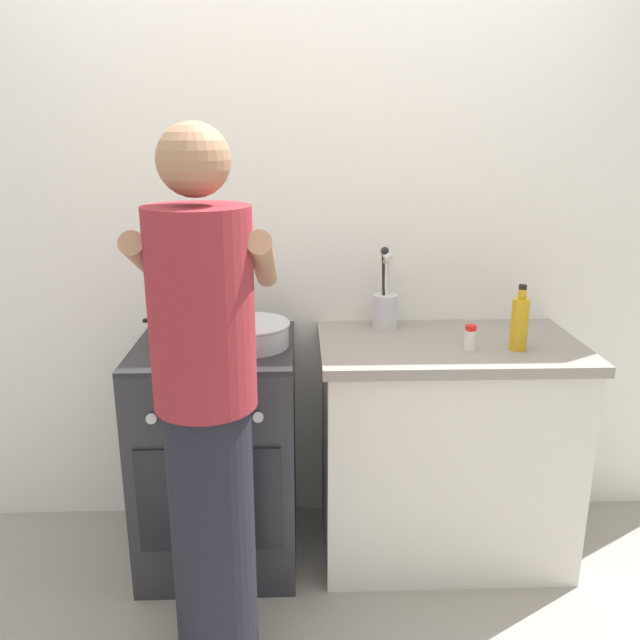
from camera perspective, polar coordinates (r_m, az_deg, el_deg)
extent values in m
plane|color=gray|center=(2.74, -1.03, -21.24)|extent=(6.00, 6.00, 0.00)
cube|color=silver|center=(2.72, 2.92, 7.34)|extent=(3.20, 0.10, 2.50)
cube|color=silver|center=(2.70, 10.87, -11.42)|extent=(0.96, 0.56, 0.86)
cube|color=gray|center=(2.52, 11.40, -2.32)|extent=(1.00, 0.60, 0.04)
cube|color=#2D2D33|center=(2.65, -8.88, -11.60)|extent=(0.60, 0.60, 0.88)
cube|color=#232326|center=(2.48, -9.32, -2.34)|extent=(0.60, 0.60, 0.02)
cube|color=black|center=(2.40, -9.73, -15.42)|extent=(0.51, 0.01, 0.40)
cylinder|color=silver|center=(2.28, -14.67, -8.43)|extent=(0.04, 0.01, 0.04)
cylinder|color=silver|center=(2.24, -10.14, -8.52)|extent=(0.04, 0.01, 0.04)
cylinder|color=silver|center=(2.22, -5.49, -8.54)|extent=(0.04, 0.01, 0.04)
cylinder|color=#38383D|center=(2.48, -12.60, -1.02)|extent=(0.17, 0.17, 0.10)
cube|color=black|center=(2.49, -14.93, -0.04)|extent=(0.04, 0.02, 0.01)
cube|color=black|center=(2.45, -10.36, 0.00)|extent=(0.04, 0.02, 0.01)
cylinder|color=#B7B7BC|center=(2.42, -6.17, -1.28)|extent=(0.29, 0.29, 0.09)
torus|color=#B7B7BC|center=(2.41, -6.20, -0.33)|extent=(0.30, 0.30, 0.01)
cylinder|color=silver|center=(2.63, 5.76, 0.75)|extent=(0.10, 0.10, 0.14)
cylinder|color=silver|center=(2.61, 6.00, 2.49)|extent=(0.01, 0.06, 0.27)
sphere|color=silver|center=(2.58, 6.10, 5.65)|extent=(0.03, 0.03, 0.03)
cylinder|color=silver|center=(2.63, 5.53, 2.68)|extent=(0.04, 0.03, 0.29)
sphere|color=silver|center=(2.59, 5.63, 6.05)|extent=(0.03, 0.03, 0.03)
cylinder|color=white|center=(2.61, 5.84, 2.48)|extent=(0.01, 0.03, 0.27)
sphere|color=white|center=(2.58, 5.93, 5.67)|extent=(0.03, 0.03, 0.03)
cylinder|color=black|center=(2.61, 5.65, 2.64)|extent=(0.02, 0.05, 0.30)
sphere|color=black|center=(2.58, 5.74, 6.10)|extent=(0.03, 0.03, 0.03)
cylinder|color=#9E7547|center=(2.62, 5.84, 2.30)|extent=(0.02, 0.03, 0.24)
sphere|color=#9E7547|center=(2.59, 5.92, 5.16)|extent=(0.03, 0.03, 0.03)
cylinder|color=silver|center=(2.43, 13.11, -1.74)|extent=(0.04, 0.04, 0.08)
cylinder|color=red|center=(2.41, 13.19, -0.69)|extent=(0.04, 0.04, 0.02)
cylinder|color=gold|center=(2.46, 17.20, -0.38)|extent=(0.06, 0.06, 0.19)
cylinder|color=gold|center=(2.43, 17.43, 2.20)|extent=(0.03, 0.03, 0.04)
cylinder|color=black|center=(2.43, 17.48, 2.79)|extent=(0.03, 0.03, 0.02)
cylinder|color=black|center=(2.16, -9.37, -18.37)|extent=(0.26, 0.26, 0.90)
cylinder|color=maroon|center=(1.85, -10.42, 0.92)|extent=(0.30, 0.30, 0.58)
sphere|color=#A07254|center=(1.78, -11.10, 13.72)|extent=(0.20, 0.20, 0.20)
cylinder|color=#A07254|center=(1.99, -14.87, 4.99)|extent=(0.07, 0.41, 0.24)
cylinder|color=#A07254|center=(1.94, -5.00, 5.20)|extent=(0.07, 0.41, 0.24)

